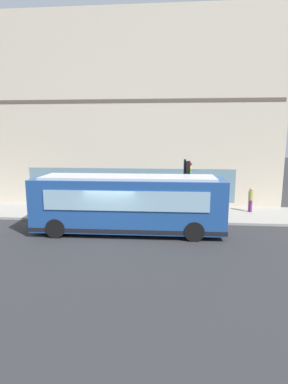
{
  "coord_description": "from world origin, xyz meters",
  "views": [
    {
      "loc": [
        -15.06,
        -3.01,
        5.17
      ],
      "look_at": [
        2.23,
        -1.47,
        1.96
      ],
      "focal_mm": 28.81,
      "sensor_mm": 36.0,
      "label": 1
    }
  ],
  "objects_px": {
    "newspaper_vending_box": "(117,209)",
    "pedestrian_near_building_entrance": "(79,197)",
    "traffic_light_near_corner": "(187,178)",
    "pedestrian_near_hydrant": "(220,200)",
    "pedestrian_by_light_pole": "(251,198)",
    "fire_hydrant": "(147,201)",
    "city_bus_nearside": "(128,204)"
  },
  "relations": [
    {
      "from": "pedestrian_by_light_pole",
      "to": "pedestrian_near_building_entrance",
      "type": "xyz_separation_m",
      "value": [
        -0.44,
        11.48,
        -0.02
      ]
    },
    {
      "from": "traffic_light_near_corner",
      "to": "pedestrian_near_hydrant",
      "type": "bearing_deg",
      "value": -58.24
    },
    {
      "from": "pedestrian_near_hydrant",
      "to": "newspaper_vending_box",
      "type": "relative_size",
      "value": 1.85
    },
    {
      "from": "newspaper_vending_box",
      "to": "pedestrian_near_building_entrance",
      "type": "bearing_deg",
      "value": 63.78
    },
    {
      "from": "city_bus_nearside",
      "to": "fire_hydrant",
      "type": "relative_size",
      "value": 13.61
    },
    {
      "from": "traffic_light_near_corner",
      "to": "pedestrian_near_building_entrance",
      "type": "relative_size",
      "value": 2.28
    },
    {
      "from": "pedestrian_by_light_pole",
      "to": "fire_hydrant",
      "type": "bearing_deg",
      "value": 81.97
    },
    {
      "from": "traffic_light_near_corner",
      "to": "city_bus_nearside",
      "type": "bearing_deg",
      "value": 126.46
    },
    {
      "from": "city_bus_nearside",
      "to": "pedestrian_near_building_entrance",
      "type": "height_order",
      "value": "city_bus_nearside"
    },
    {
      "from": "traffic_light_near_corner",
      "to": "newspaper_vending_box",
      "type": "relative_size",
      "value": 4.04
    },
    {
      "from": "pedestrian_near_building_entrance",
      "to": "pedestrian_by_light_pole",
      "type": "bearing_deg",
      "value": -87.83
    },
    {
      "from": "pedestrian_near_building_entrance",
      "to": "pedestrian_near_hydrant",
      "type": "bearing_deg",
      "value": -92.95
    },
    {
      "from": "traffic_light_near_corner",
      "to": "pedestrian_by_light_pole",
      "type": "distance_m",
      "value": 5.16
    },
    {
      "from": "traffic_light_near_corner",
      "to": "pedestrian_near_building_entrance",
      "type": "bearing_deg",
      "value": 75.55
    },
    {
      "from": "city_bus_nearside",
      "to": "fire_hydrant",
      "type": "xyz_separation_m",
      "value": [
        5.59,
        -0.59,
        -1.04
      ]
    },
    {
      "from": "fire_hydrant",
      "to": "newspaper_vending_box",
      "type": "height_order",
      "value": "newspaper_vending_box"
    },
    {
      "from": "pedestrian_near_building_entrance",
      "to": "pedestrian_near_hydrant",
      "type": "xyz_separation_m",
      "value": [
        -0.48,
        -9.33,
        0.05
      ]
    },
    {
      "from": "fire_hydrant",
      "to": "city_bus_nearside",
      "type": "bearing_deg",
      "value": 174.0
    },
    {
      "from": "traffic_light_near_corner",
      "to": "pedestrian_near_hydrant",
      "type": "distance_m",
      "value": 3.02
    },
    {
      "from": "city_bus_nearside",
      "to": "newspaper_vending_box",
      "type": "bearing_deg",
      "value": 21.66
    },
    {
      "from": "city_bus_nearside",
      "to": "pedestrian_by_light_pole",
      "type": "relative_size",
      "value": 6.18
    },
    {
      "from": "city_bus_nearside",
      "to": "traffic_light_near_corner",
      "type": "relative_size",
      "value": 2.77
    },
    {
      "from": "traffic_light_near_corner",
      "to": "newspaper_vending_box",
      "type": "distance_m",
      "value": 4.77
    },
    {
      "from": "city_bus_nearside",
      "to": "traffic_light_near_corner",
      "type": "height_order",
      "value": "traffic_light_near_corner"
    },
    {
      "from": "pedestrian_by_light_pole",
      "to": "newspaper_vending_box",
      "type": "relative_size",
      "value": 1.81
    },
    {
      "from": "city_bus_nearside",
      "to": "newspaper_vending_box",
      "type": "relative_size",
      "value": 11.19
    },
    {
      "from": "fire_hydrant",
      "to": "pedestrian_by_light_pole",
      "type": "relative_size",
      "value": 0.45
    },
    {
      "from": "newspaper_vending_box",
      "to": "traffic_light_near_corner",
      "type": "bearing_deg",
      "value": -95.75
    },
    {
      "from": "city_bus_nearside",
      "to": "pedestrian_near_hydrant",
      "type": "bearing_deg",
      "value": -55.4
    },
    {
      "from": "pedestrian_by_light_pole",
      "to": "pedestrian_near_hydrant",
      "type": "xyz_separation_m",
      "value": [
        -0.92,
        2.15,
        0.03
      ]
    },
    {
      "from": "city_bus_nearside",
      "to": "pedestrian_by_light_pole",
      "type": "height_order",
      "value": "city_bus_nearside"
    },
    {
      "from": "fire_hydrant",
      "to": "pedestrian_by_light_pole",
      "type": "xyz_separation_m",
      "value": [
        -0.98,
        -6.93,
        0.57
      ]
    }
  ]
}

